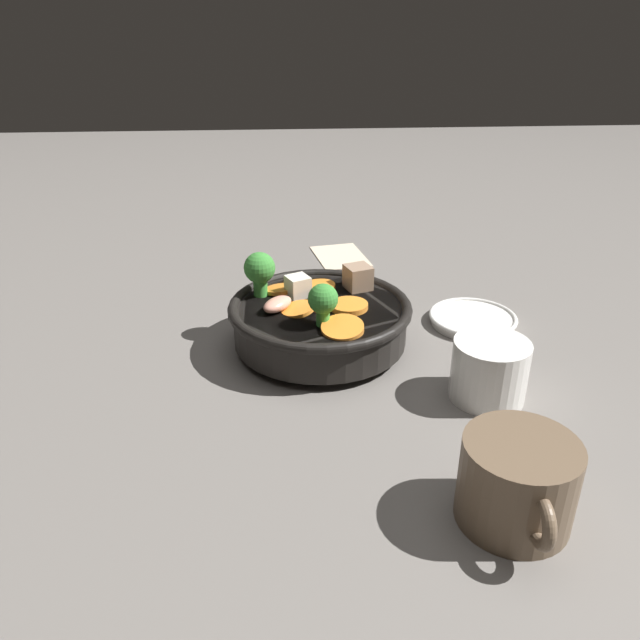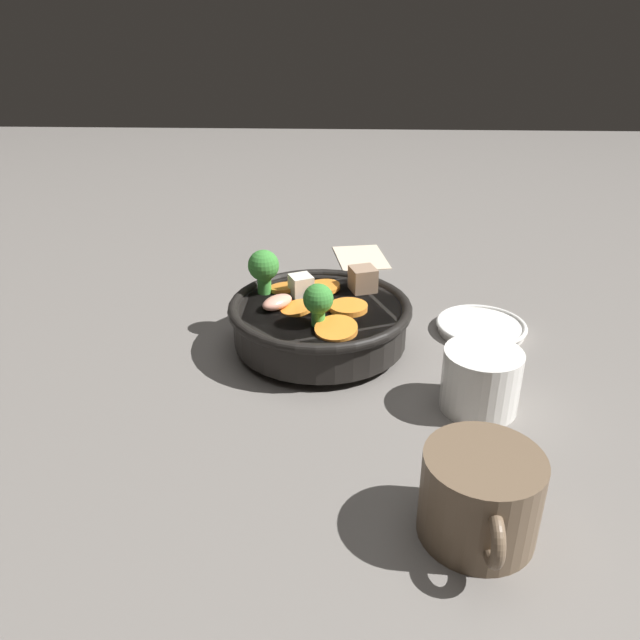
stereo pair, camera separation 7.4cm
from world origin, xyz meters
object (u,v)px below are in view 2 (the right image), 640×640
object	(u,v)px
stirfry_bowl	(319,318)
dark_mug	(480,497)
tea_cup	(481,379)
side_saucer	(481,327)

from	to	relation	value
stirfry_bowl	dark_mug	bearing A→B (deg)	24.67
stirfry_bowl	tea_cup	xyz separation A→B (m)	(0.12, 0.17, -0.01)
dark_mug	side_saucer	bearing A→B (deg)	168.74
side_saucer	stirfry_bowl	bearing A→B (deg)	-77.12
tea_cup	dark_mug	bearing A→B (deg)	-10.83
stirfry_bowl	dark_mug	world-z (taller)	stirfry_bowl
side_saucer	tea_cup	distance (m)	0.17
side_saucer	tea_cup	xyz separation A→B (m)	(0.17, -0.03, 0.03)
stirfry_bowl	dark_mug	size ratio (longest dim) A/B	1.93
side_saucer	dark_mug	size ratio (longest dim) A/B	1.01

